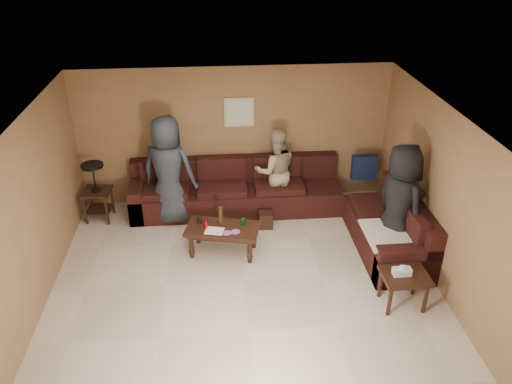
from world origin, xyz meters
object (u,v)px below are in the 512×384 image
(sectional_sofa, at_px, (285,206))
(side_table_right, at_px, (404,279))
(person_left, at_px, (168,171))
(person_right, at_px, (399,204))
(coffee_table, at_px, (223,231))
(end_table_left, at_px, (96,191))
(waste_bin, at_px, (266,220))
(person_middle, at_px, (275,171))

(sectional_sofa, bearing_deg, side_table_right, -59.86)
(person_left, xyz_separation_m, person_right, (3.48, -1.40, -0.01))
(coffee_table, bearing_deg, end_table_left, 150.39)
(end_table_left, height_order, waste_bin, end_table_left)
(end_table_left, height_order, side_table_right, end_table_left)
(sectional_sofa, bearing_deg, coffee_table, -144.76)
(person_left, distance_m, person_middle, 1.85)
(person_middle, bearing_deg, side_table_right, 112.72)
(person_right, bearing_deg, person_left, 48.77)
(waste_bin, bearing_deg, person_left, 166.27)
(end_table_left, xyz_separation_m, person_right, (4.75, -1.53, 0.39))
(end_table_left, bearing_deg, coffee_table, -29.61)
(sectional_sofa, bearing_deg, person_left, 171.38)
(side_table_right, bearing_deg, sectional_sofa, 120.14)
(side_table_right, bearing_deg, person_left, 142.21)
(sectional_sofa, distance_m, person_left, 2.07)
(sectional_sofa, relative_size, person_middle, 3.02)
(end_table_left, bearing_deg, person_right, -17.89)
(coffee_table, relative_size, person_left, 0.64)
(end_table_left, xyz_separation_m, person_left, (1.27, -0.13, 0.40))
(waste_bin, bearing_deg, sectional_sofa, 15.54)
(waste_bin, height_order, person_middle, person_middle)
(person_left, distance_m, person_right, 3.75)
(end_table_left, height_order, person_left, person_left)
(side_table_right, distance_m, person_left, 4.12)
(coffee_table, xyz_separation_m, waste_bin, (0.75, 0.68, -0.25))
(side_table_right, height_order, person_right, person_right)
(side_table_right, distance_m, waste_bin, 2.68)
(side_table_right, relative_size, waste_bin, 2.32)
(waste_bin, bearing_deg, end_table_left, 169.60)
(side_table_right, distance_m, person_middle, 3.06)
(person_left, height_order, person_right, person_left)
(person_middle, bearing_deg, person_left, 1.21)
(side_table_right, xyz_separation_m, waste_bin, (-1.63, 2.11, -0.29))
(side_table_right, relative_size, person_middle, 0.42)
(end_table_left, relative_size, person_middle, 0.69)
(sectional_sofa, height_order, coffee_table, sectional_sofa)
(waste_bin, relative_size, person_right, 0.15)
(coffee_table, height_order, end_table_left, end_table_left)
(coffee_table, relative_size, person_middle, 0.79)
(end_table_left, bearing_deg, side_table_right, -30.42)
(sectional_sofa, distance_m, side_table_right, 2.56)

